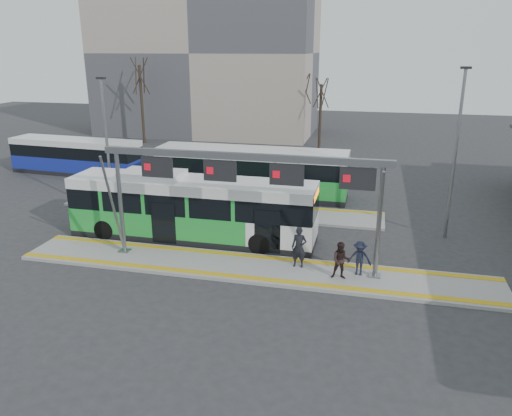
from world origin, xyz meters
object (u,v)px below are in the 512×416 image
at_px(passenger_b, 341,261).
at_px(passenger_c, 360,258).
at_px(passenger_a, 299,247).
at_px(gantry, 245,177).
at_px(hero_bus, 192,209).

height_order(passenger_b, passenger_c, passenger_b).
distance_m(passenger_a, passenger_c, 2.73).
distance_m(gantry, passenger_b, 5.52).
height_order(gantry, passenger_b, gantry).
bearing_deg(gantry, passenger_c, 0.42).
bearing_deg(hero_bus, passenger_a, -23.00).
bearing_deg(passenger_a, passenger_b, -19.58).
relative_size(passenger_a, passenger_c, 1.20).
relative_size(passenger_a, passenger_b, 1.14).
bearing_deg(gantry, passenger_a, 6.38).
height_order(hero_bus, passenger_c, hero_bus).
distance_m(passenger_b, passenger_c, 0.95).
relative_size(hero_bus, passenger_c, 8.21).
bearing_deg(passenger_b, passenger_a, 152.23).
distance_m(gantry, passenger_c, 6.15).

